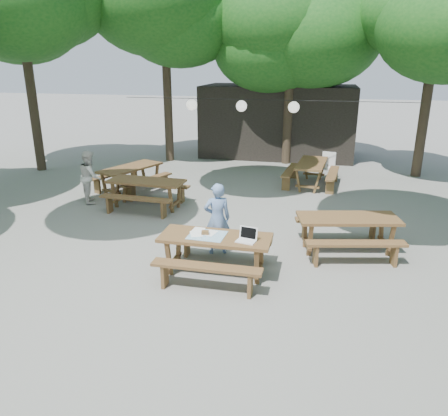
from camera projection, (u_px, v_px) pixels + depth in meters
ground at (195, 259)px, 8.64m from camera, size 80.00×80.00×0.00m
pavilion at (278, 121)px, 17.79m from camera, size 6.00×3.00×2.80m
main_picnic_table at (216, 254)px, 7.93m from camera, size 2.00×1.58×0.75m
picnic_table_nw at (147, 193)px, 11.57m from camera, size 2.04×1.67×0.75m
picnic_table_ne at (347, 234)px, 8.89m from camera, size 2.20×1.95×0.75m
picnic_table_far_w at (131, 178)px, 13.04m from camera, size 2.16×2.35×0.75m
picnic_table_far_e at (311, 174)px, 13.59m from camera, size 1.74×2.06×0.75m
woman at (217, 219)px, 8.71m from camera, size 0.63×0.52×1.47m
second_person at (90, 177)px, 11.94m from camera, size 0.81×0.87×1.44m
plastic_chair at (326, 172)px, 14.31m from camera, size 0.54×0.54×0.90m
laptop at (247, 237)px, 7.60m from camera, size 0.38×0.32×0.24m
tabletop_clutter at (206, 234)px, 7.86m from camera, size 0.69×0.62×0.08m
paper_lanterns at (242, 106)px, 13.45m from camera, size 9.00×0.34×0.38m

